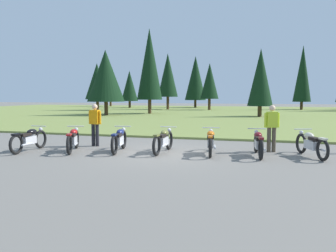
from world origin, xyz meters
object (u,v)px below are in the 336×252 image
object	(u,v)px
motorcycle_cream	(311,144)
rider_checking_bike	(272,126)
motorcycle_maroon	(258,143)
motorcycle_navy	(119,139)
rider_with_back_turned	(95,122)
motorcycle_olive	(163,140)
motorcycle_orange	(211,141)
motorcycle_black	(29,139)
motorcycle_red	(73,139)

from	to	relation	value
motorcycle_cream	rider_checking_bike	size ratio (longest dim) A/B	1.20
motorcycle_maroon	motorcycle_cream	xyz separation A→B (m)	(1.67, 0.29, 0.00)
motorcycle_navy	rider_with_back_turned	bearing A→B (deg)	146.45
motorcycle_maroon	motorcycle_olive	bearing A→B (deg)	-176.85
motorcycle_olive	motorcycle_orange	world-z (taller)	same
motorcycle_maroon	rider_with_back_turned	distance (m)	6.32
rider_with_back_turned	motorcycle_orange	bearing A→B (deg)	-7.48
motorcycle_olive	motorcycle_orange	bearing A→B (deg)	3.79
motorcycle_maroon	motorcycle_black	bearing A→B (deg)	-171.45
motorcycle_olive	motorcycle_orange	distance (m)	1.66
motorcycle_maroon	rider_with_back_turned	world-z (taller)	rider_with_back_turned
motorcycle_orange	motorcycle_cream	distance (m)	3.27
motorcycle_orange	motorcycle_maroon	bearing A→B (deg)	2.48
motorcycle_maroon	rider_checking_bike	bearing A→B (deg)	65.64
motorcycle_black	motorcycle_orange	world-z (taller)	same
motorcycle_olive	motorcycle_maroon	xyz separation A→B (m)	(3.24, 0.18, 0.00)
motorcycle_navy	rider_checking_bike	distance (m)	5.45
motorcycle_red	motorcycle_cream	world-z (taller)	same
motorcycle_red	rider_with_back_turned	world-z (taller)	rider_with_back_turned
motorcycle_olive	rider_with_back_turned	size ratio (longest dim) A/B	1.26
motorcycle_orange	rider_checking_bike	size ratio (longest dim) A/B	1.25
rider_with_back_turned	motorcycle_red	bearing A→B (deg)	-96.68
motorcycle_orange	motorcycle_cream	xyz separation A→B (m)	(3.25, 0.36, 0.00)
rider_with_back_turned	motorcycle_navy	bearing A→B (deg)	-33.55
motorcycle_red	motorcycle_maroon	distance (m)	6.49
motorcycle_olive	motorcycle_red	bearing A→B (deg)	-168.55
motorcycle_orange	motorcycle_cream	size ratio (longest dim) A/B	1.05
motorcycle_orange	motorcycle_olive	bearing A→B (deg)	-176.21
rider_with_back_turned	motorcycle_cream	bearing A→B (deg)	-1.86
motorcycle_orange	motorcycle_cream	bearing A→B (deg)	6.31
motorcycle_cream	motorcycle_red	bearing A→B (deg)	-172.16
motorcycle_orange	rider_checking_bike	distance (m)	2.32
motorcycle_black	motorcycle_navy	size ratio (longest dim) A/B	1.01
motorcycle_cream	rider_checking_bike	bearing A→B (deg)	151.71
motorcycle_maroon	motorcycle_cream	size ratio (longest dim) A/B	1.05
motorcycle_navy	rider_checking_bike	xyz separation A→B (m)	(5.25, 1.37, 0.51)
motorcycle_black	motorcycle_olive	distance (m)	4.86
motorcycle_olive	motorcycle_maroon	size ratio (longest dim) A/B	1.00
motorcycle_navy	rider_checking_bike	bearing A→B (deg)	14.64
motorcycle_black	motorcycle_olive	world-z (taller)	same
motorcycle_maroon	rider_with_back_turned	size ratio (longest dim) A/B	1.26
motorcycle_cream	motorcycle_black	bearing A→B (deg)	-171.22
motorcycle_black	rider_with_back_turned	xyz separation A→B (m)	(1.72, 1.75, 0.51)
motorcycle_orange	rider_with_back_turned	xyz separation A→B (m)	(-4.69, 0.62, 0.51)
motorcycle_olive	rider_checking_bike	world-z (taller)	rider_checking_bike
motorcycle_black	motorcycle_maroon	xyz separation A→B (m)	(7.99, 1.20, 0.00)
motorcycle_olive	rider_with_back_turned	distance (m)	3.16
rider_with_back_turned	motorcycle_black	bearing A→B (deg)	-134.49
motorcycle_maroon	rider_checking_bike	xyz separation A→B (m)	(0.43, 0.96, 0.51)
motorcycle_black	motorcycle_navy	bearing A→B (deg)	13.89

